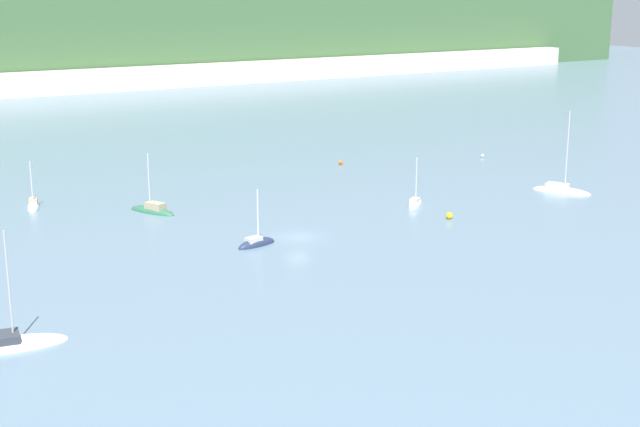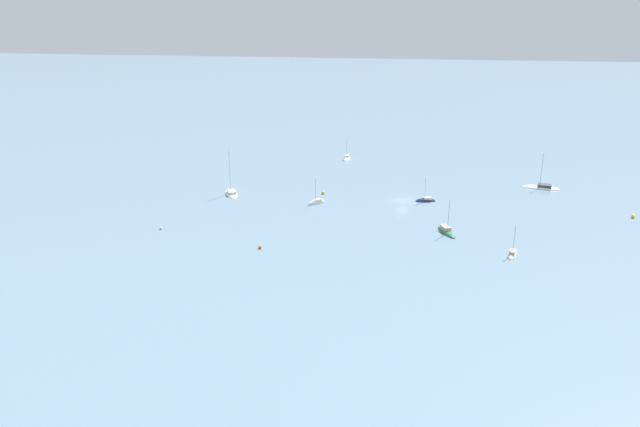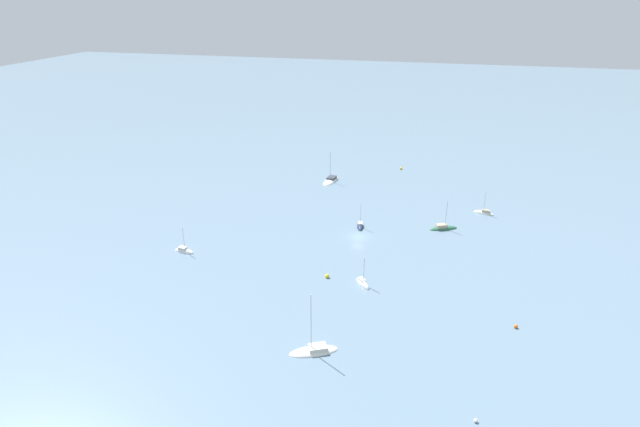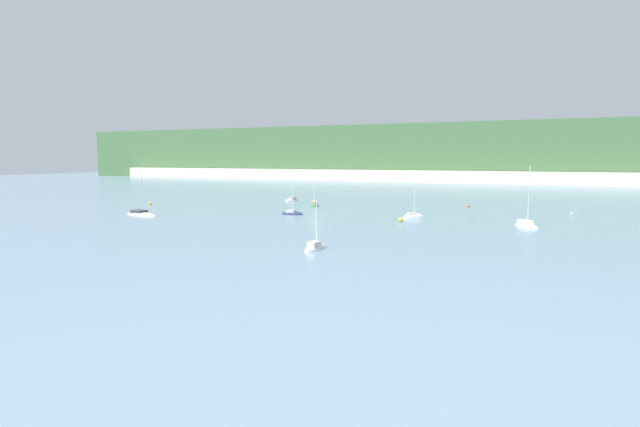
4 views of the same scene
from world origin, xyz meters
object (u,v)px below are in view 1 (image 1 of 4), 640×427
sailboat_1 (7,345)px  sailboat_3 (561,191)px  sailboat_2 (256,245)px  mooring_buoy_2 (483,156)px  mooring_buoy_1 (449,216)px  mooring_buoy_0 (341,162)px  sailboat_0 (34,207)px  sailboat_4 (415,205)px  sailboat_5 (153,211)px

sailboat_1 → sailboat_3: size_ratio=0.84×
sailboat_2 → mooring_buoy_2: sailboat_2 is taller
sailboat_1 → mooring_buoy_1: (52.81, 11.41, 0.29)m
mooring_buoy_2 → mooring_buoy_1: bearing=-138.0°
sailboat_1 → mooring_buoy_0: size_ratio=15.04×
sailboat_2 → mooring_buoy_1: bearing=-16.9°
mooring_buoy_2 → sailboat_0: bearing=176.5°
sailboat_4 → mooring_buoy_1: bearing=-132.9°
sailboat_1 → sailboat_5: bearing=62.8°
sailboat_1 → mooring_buoy_0: sailboat_1 is taller
sailboat_3 → mooring_buoy_0: (-14.02, 31.22, 0.19)m
sailboat_4 → mooring_buoy_0: sailboat_4 is taller
sailboat_1 → sailboat_5: size_ratio=1.22×
sailboat_4 → sailboat_5: size_ratio=0.89×
mooring_buoy_2 → sailboat_2: bearing=-155.5°
mooring_buoy_0 → sailboat_4: bearing=-104.7°
sailboat_4 → mooring_buoy_0: size_ratio=10.99×
sailboat_2 → sailboat_4: (24.81, 4.83, -0.01)m
mooring_buoy_0 → mooring_buoy_1: 35.16m
sailboat_2 → mooring_buoy_1: (24.16, -2.35, 0.31)m
sailboat_0 → mooring_buoy_1: sailboat_0 is taller
sailboat_1 → sailboat_5: sailboat_1 is taller
sailboat_0 → mooring_buoy_0: bearing=111.0°
sailboat_1 → mooring_buoy_1: size_ratio=12.01×
sailboat_3 → sailboat_5: size_ratio=1.44×
mooring_buoy_0 → mooring_buoy_2: bearing=-17.9°
sailboat_2 → sailboat_3: 45.96m
sailboat_0 → sailboat_2: size_ratio=0.99×
sailboat_0 → mooring_buoy_1: (39.21, -31.37, 0.29)m
mooring_buoy_0 → sailboat_5: bearing=-160.3°
sailboat_2 → mooring_buoy_0: size_ratio=10.62×
sailboat_1 → sailboat_2: bearing=35.7°
sailboat_0 → mooring_buoy_0: sailboat_0 is taller
sailboat_4 → sailboat_2: bearing=153.3°
sailboat_0 → sailboat_3: 67.24m
sailboat_3 → mooring_buoy_2: 25.42m
sailboat_0 → sailboat_2: bearing=44.8°
sailboat_1 → mooring_buoy_1: bearing=22.2°
sailboat_2 → sailboat_5: bearing=89.4°
sailboat_3 → mooring_buoy_0: sailboat_3 is taller
sailboat_1 → sailboat_4: bearing=29.2°
sailboat_5 → mooring_buoy_2: (57.84, 5.57, 0.14)m
sailboat_1 → mooring_buoy_2: 91.39m
sailboat_3 → sailboat_5: (-49.58, 18.46, 0.01)m
sailboat_1 → sailboat_3: 76.00m
sailboat_1 → sailboat_4: sailboat_1 is taller
mooring_buoy_0 → sailboat_0: bearing=-176.4°
sailboat_5 → mooring_buoy_0: (35.56, 12.75, 0.19)m
sailboat_4 → sailboat_5: 31.86m
sailboat_3 → mooring_buoy_2: bearing=135.5°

